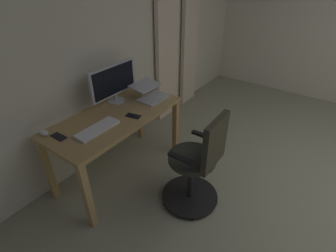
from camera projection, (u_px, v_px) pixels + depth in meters
name	position (u px, v px, depth m)	size (l,w,h in m)	color
back_room_partition	(134.00, 33.00, 3.05)	(5.08, 0.10, 2.62)	beige
curtain_left_panel	(190.00, 31.00, 3.84)	(0.39, 0.06, 2.31)	beige
curtain_right_panel	(167.00, 39.00, 3.44)	(0.46, 0.06, 2.31)	beige
desk	(116.00, 124.00, 2.58)	(1.40, 0.65, 0.75)	tan
office_chair	(198.00, 166.00, 2.31)	(0.56, 0.56, 1.01)	black
computer_monitor	(114.00, 81.00, 2.65)	(0.61, 0.18, 0.41)	#B7BCC1
computer_keyboard	(98.00, 129.00, 2.29)	(0.42, 0.15, 0.02)	white
laptop	(150.00, 93.00, 2.81)	(0.33, 0.35, 0.15)	#B7BCC1
computer_mouse	(44.00, 133.00, 2.22)	(0.06, 0.10, 0.04)	white
cell_phone_face_up	(133.00, 116.00, 2.50)	(0.07, 0.14, 0.01)	black
cell_phone_by_monitor	(59.00, 137.00, 2.20)	(0.07, 0.14, 0.01)	black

